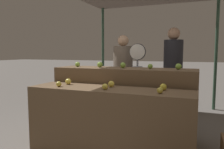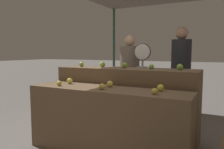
{
  "view_description": "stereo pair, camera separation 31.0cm",
  "coord_description": "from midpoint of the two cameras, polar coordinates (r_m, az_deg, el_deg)",
  "views": [
    {
      "loc": [
        1.07,
        -2.57,
        1.35
      ],
      "look_at": [
        -0.07,
        0.3,
        1.03
      ],
      "focal_mm": 35.0,
      "sensor_mm": 36.0,
      "label": 1
    },
    {
      "loc": [
        1.35,
        -2.44,
        1.35
      ],
      "look_at": [
        -0.07,
        0.3,
        1.03
      ],
      "focal_mm": 35.0,
      "sensor_mm": 36.0,
      "label": 2
    }
  ],
  "objects": [
    {
      "name": "display_counter_front",
      "position": [
        2.93,
        -3.99,
        -12.23
      ],
      "size": [
        2.17,
        0.55,
        0.88
      ],
      "primitive_type": "cube",
      "color": "brown",
      "rests_on": "ground_plane"
    },
    {
      "name": "display_counter_back",
      "position": [
        3.43,
        0.4,
        -7.58
      ],
      "size": [
        2.17,
        0.55,
        1.11
      ],
      "primitive_type": "cube",
      "color": "brown",
      "rests_on": "ground_plane"
    },
    {
      "name": "apple_front_0",
      "position": [
        3.08,
        -16.57,
        -2.42
      ],
      "size": [
        0.07,
        0.07,
        0.07
      ],
      "primitive_type": "sphere",
      "color": "gold",
      "rests_on": "display_counter_front"
    },
    {
      "name": "apple_front_1",
      "position": [
        2.73,
        -5.11,
        -3.2
      ],
      "size": [
        0.08,
        0.08,
        0.08
      ],
      "primitive_type": "sphere",
      "color": "gold",
      "rests_on": "display_counter_front"
    },
    {
      "name": "apple_front_2",
      "position": [
        2.5,
        8.97,
        -4.16
      ],
      "size": [
        0.07,
        0.07,
        0.07
      ],
      "primitive_type": "sphere",
      "color": "gold",
      "rests_on": "display_counter_front"
    },
    {
      "name": "apple_front_3",
      "position": [
        3.26,
        -14.05,
        -1.8
      ],
      "size": [
        0.09,
        0.09,
        0.09
      ],
      "primitive_type": "sphere",
      "color": "yellow",
      "rests_on": "display_counter_front"
    },
    {
      "name": "apple_front_4",
      "position": [
        2.92,
        -3.25,
        -2.51
      ],
      "size": [
        0.08,
        0.08,
        0.08
      ],
      "primitive_type": "sphere",
      "color": "yellow",
      "rests_on": "display_counter_front"
    },
    {
      "name": "apple_front_5",
      "position": [
        2.71,
        10.09,
        -3.26
      ],
      "size": [
        0.08,
        0.08,
        0.08
      ],
      "primitive_type": "sphere",
      "color": "gold",
      "rests_on": "display_counter_front"
    },
    {
      "name": "apple_back_0",
      "position": [
        3.7,
        -11.37,
        2.59
      ],
      "size": [
        0.08,
        0.08,
        0.08
      ],
      "primitive_type": "sphere",
      "color": "#84AD3D",
      "rests_on": "display_counter_back"
    },
    {
      "name": "apple_back_1",
      "position": [
        3.5,
        -5.72,
        2.58
      ],
      "size": [
        0.09,
        0.09,
        0.09
      ],
      "primitive_type": "sphere",
      "color": "#84AD3D",
      "rests_on": "display_counter_back"
    },
    {
      "name": "apple_back_2",
      "position": [
        3.34,
        0.21,
        2.44
      ],
      "size": [
        0.09,
        0.09,
        0.09
      ],
      "primitive_type": "sphere",
      "color": "#7AA338",
      "rests_on": "display_counter_back"
    },
    {
      "name": "apple_back_3",
      "position": [
        3.21,
        7.25,
        2.12
      ],
      "size": [
        0.07,
        0.07,
        0.07
      ],
      "primitive_type": "sphere",
      "color": "#7AA338",
      "rests_on": "display_counter_back"
    },
    {
      "name": "apple_back_4",
      "position": [
        3.14,
        14.31,
        2.02
      ],
      "size": [
        0.09,
        0.09,
        0.09
      ],
      "primitive_type": "sphere",
      "color": "#7AA338",
      "rests_on": "display_counter_back"
    },
    {
      "name": "produce_scale",
      "position": [
        3.97,
        4.41,
        2.26
      ],
      "size": [
        0.3,
        0.2,
        1.51
      ],
      "color": "#99999E",
      "rests_on": "ground_plane"
    },
    {
      "name": "person_vendor_at_scale",
      "position": [
        4.44,
        0.89,
        0.92
      ],
      "size": [
        0.49,
        0.49,
        1.69
      ],
      "rotation": [
        0.0,
        0.0,
        3.43
      ],
      "color": "#2D2D38",
      "rests_on": "ground_plane"
    },
    {
      "name": "person_customer_left",
      "position": [
        4.44,
        13.73,
        1.96
      ],
      "size": [
        0.47,
        0.47,
        1.83
      ],
      "rotation": [
        0.0,
        0.0,
        3.45
      ],
      "color": "#2D2D38",
      "rests_on": "ground_plane"
    }
  ]
}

